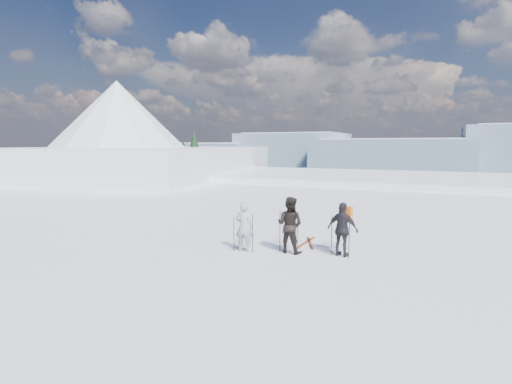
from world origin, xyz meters
TOP-DOWN VIEW (x-y plane):
  - lake_basin at (0.00, 30.00)m, footprint 820.00×820.00m
  - far_mountain_range at (29.60, 454.78)m, footprint 770.00×110.00m
  - near_ridge at (-26.68, 29.33)m, footprint 31.37×35.68m
  - skier_grey at (-1.84, 2.49)m, footprint 0.62×0.44m
  - skier_dark at (-0.48, 2.97)m, footprint 0.93×0.77m
  - skier_pack at (1.12, 3.22)m, footprint 1.03×0.58m
  - backpack at (1.17, 3.46)m, footprint 0.38×0.26m
  - ski_poles at (-0.39, 2.82)m, footprint 3.53×0.75m
  - skis_loose at (-0.29, 4.34)m, footprint 0.71×1.70m

SIDE VIEW (x-z plane):
  - far_mountain_range at x=29.60m, z-range -33.69..19.31m
  - lake_basin at x=0.00m, z-range -42.31..29.31m
  - near_ridge at x=-26.68m, z-range -16.31..9.31m
  - skis_loose at x=-0.29m, z-range 0.00..0.03m
  - ski_poles at x=-0.39m, z-range -0.05..1.30m
  - skier_grey at x=-1.84m, z-range 0.00..1.59m
  - skier_pack at x=1.12m, z-range 0.00..1.65m
  - skier_dark at x=-0.48m, z-range 0.00..1.77m
  - backpack at x=1.17m, z-range 1.65..2.11m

